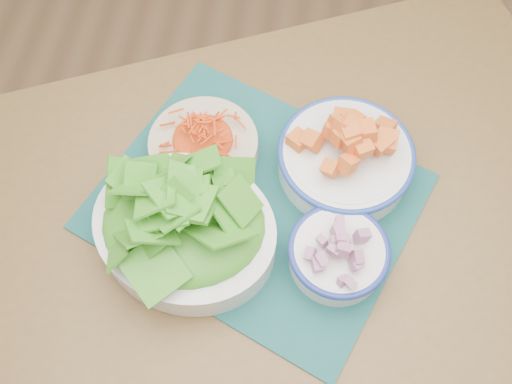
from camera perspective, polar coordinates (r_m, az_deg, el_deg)
ground at (r=1.67m, az=7.80°, el=-11.71°), size 4.00×4.00×0.00m
table at (r=1.03m, az=2.08°, el=-5.09°), size 1.39×1.19×0.75m
placemat at (r=0.94m, az=-0.00°, el=-0.91°), size 0.61×0.56×0.00m
carrot_bowl at (r=0.97m, az=-5.29°, el=4.82°), size 0.23×0.23×0.07m
squash_bowl at (r=0.94m, az=9.04°, el=3.82°), size 0.24×0.24×0.10m
lettuce_bowl at (r=0.86m, az=-7.27°, el=-3.00°), size 0.35×0.32×0.14m
onion_bowl at (r=0.87m, az=8.27°, el=-5.94°), size 0.17×0.17×0.08m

